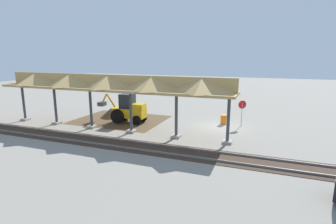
{
  "coord_description": "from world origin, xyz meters",
  "views": [
    {
      "loc": [
        -3.84,
        23.62,
        6.44
      ],
      "look_at": [
        4.15,
        2.51,
        1.6
      ],
      "focal_mm": 28.0,
      "sensor_mm": 36.0,
      "label": 1
    }
  ],
  "objects": [
    {
      "name": "platform_canopy",
      "position": [
        8.83,
        4.44,
        4.18
      ],
      "size": [
        21.58,
        3.2,
        4.9
      ],
      "color": "#9E998E",
      "rests_on": "ground"
    },
    {
      "name": "dirt_mound",
      "position": [
        11.52,
        0.21,
        0.0
      ],
      "size": [
        4.74,
        4.74,
        2.0
      ],
      "primitive_type": "cone",
      "color": "brown",
      "rests_on": "ground"
    },
    {
      "name": "rail_tracks",
      "position": [
        0.0,
        7.53,
        0.03
      ],
      "size": [
        60.0,
        2.58,
        0.15
      ],
      "color": "slate",
      "rests_on": "ground"
    },
    {
      "name": "backhoe",
      "position": [
        8.75,
        1.43,
        1.27
      ],
      "size": [
        5.04,
        1.75,
        2.82
      ],
      "color": "#EAB214",
      "rests_on": "ground"
    },
    {
      "name": "dirt_work_zone",
      "position": [
        10.07,
        0.82,
        0.0
      ],
      "size": [
        8.9,
        7.0,
        0.01
      ],
      "primitive_type": "cube",
      "color": "brown",
      "rests_on": "ground"
    },
    {
      "name": "stop_sign",
      "position": [
        -1.86,
        -0.91,
        1.76
      ],
      "size": [
        0.67,
        0.41,
        2.44
      ],
      "color": "gray",
      "rests_on": "ground"
    },
    {
      "name": "traffic_barrel",
      "position": [
        -0.18,
        -1.16,
        0.45
      ],
      "size": [
        0.56,
        0.56,
        0.9
      ],
      "primitive_type": "cylinder",
      "color": "orange",
      "rests_on": "ground"
    },
    {
      "name": "ground_plane",
      "position": [
        0.0,
        0.0,
        0.0
      ],
      "size": [
        120.0,
        120.0,
        0.0
      ],
      "primitive_type": "plane",
      "color": "gray"
    }
  ]
}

